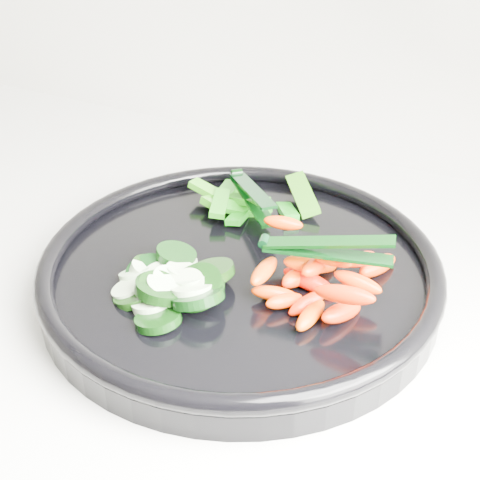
% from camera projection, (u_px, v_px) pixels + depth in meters
% --- Properties ---
extents(veggie_tray, '(0.41, 0.41, 0.04)m').
position_uv_depth(veggie_tray, '(240.00, 271.00, 0.63)').
color(veggie_tray, black).
rests_on(veggie_tray, counter).
extents(cucumber_pile, '(0.13, 0.13, 0.04)m').
position_uv_depth(cucumber_pile, '(169.00, 282.00, 0.59)').
color(cucumber_pile, black).
rests_on(cucumber_pile, veggie_tray).
extents(carrot_pile, '(0.13, 0.14, 0.05)m').
position_uv_depth(carrot_pile, '(320.00, 277.00, 0.58)').
color(carrot_pile, '#FC1600').
rests_on(carrot_pile, veggie_tray).
extents(pepper_pile, '(0.14, 0.12, 0.04)m').
position_uv_depth(pepper_pile, '(248.00, 201.00, 0.71)').
color(pepper_pile, '#0A690A').
rests_on(pepper_pile, veggie_tray).
extents(tong_carrot, '(0.11, 0.04, 0.02)m').
position_uv_depth(tong_carrot, '(324.00, 247.00, 0.56)').
color(tong_carrot, black).
rests_on(tong_carrot, carrot_pile).
extents(tong_pepper, '(0.09, 0.09, 0.02)m').
position_uv_depth(tong_pepper, '(251.00, 193.00, 0.69)').
color(tong_pepper, black).
rests_on(tong_pepper, pepper_pile).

